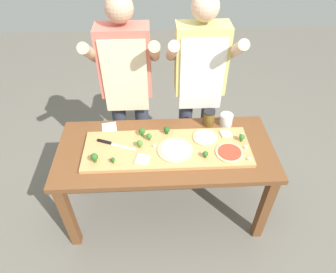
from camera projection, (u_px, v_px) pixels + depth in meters
The scene contains 26 objects.
ground_plane at pixel (166, 207), 2.69m from camera, with size 8.00×8.00×0.00m, color #6B665B.
prep_table at pixel (166, 159), 2.26m from camera, with size 1.60×0.69×0.74m.
cutting_board at pixel (167, 149), 2.17m from camera, with size 1.20×0.40×0.03m, color tan.
chefs_knife at pixel (111, 143), 2.18m from camera, with size 0.29×0.13×0.02m.
pizza_whole_cheese_artichoke at pixel (175, 150), 2.13m from camera, with size 0.26×0.26×0.02m.
pizza_whole_white_garlic at pixel (205, 137), 2.23m from camera, with size 0.19×0.19×0.02m.
pizza_whole_tomato_red at pixel (230, 152), 2.11m from camera, with size 0.20×0.20×0.02m.
pizza_slice_far_right at pixel (143, 160), 2.06m from camera, with size 0.10×0.10×0.01m, color beige.
pizza_slice_far_left at pixel (226, 134), 2.26m from camera, with size 0.08×0.08×0.01m, color beige.
broccoli_floret_front_right at pixel (205, 154), 2.07m from camera, with size 0.04×0.04×0.05m.
broccoli_floret_back_right at pixel (140, 143), 2.14m from camera, with size 0.04×0.04×0.06m.
broccoli_floret_center_right at pixel (94, 157), 2.03m from camera, with size 0.05×0.05×0.07m.
broccoli_floret_center_left at pixel (167, 130), 2.25m from camera, with size 0.05×0.05×0.07m.
broccoli_floret_back_left at pixel (142, 131), 2.23m from camera, with size 0.05×0.05×0.07m.
broccoli_floret_front_left at pixel (113, 160), 2.03m from camera, with size 0.03×0.03×0.05m.
broccoli_floret_front_mid at pixel (149, 136), 2.20m from camera, with size 0.04×0.04×0.06m.
broccoli_floret_back_mid at pixel (242, 137), 2.19m from camera, with size 0.04×0.04×0.06m.
cheese_crumble_a at pixel (246, 147), 2.15m from camera, with size 0.02×0.02×0.02m, color white.
cheese_crumble_b at pixel (242, 134), 2.25m from camera, with size 0.02×0.02×0.02m, color white.
cheese_crumble_c at pixel (249, 159), 2.06m from camera, with size 0.02×0.02×0.02m, color silver.
cheese_crumble_d at pixel (154, 146), 2.16m from camera, with size 0.02×0.02×0.02m, color white.
flour_cup at pixel (226, 120), 2.37m from camera, with size 0.10×0.10×0.10m.
sauce_jar at pixel (209, 118), 2.36m from camera, with size 0.09×0.09×0.13m.
recipe_note at pixel (109, 128), 2.36m from camera, with size 0.11×0.14×0.00m, color white.
cook_left at pixel (127, 82), 2.40m from camera, with size 0.54×0.39×1.67m.
cook_right at pixel (200, 80), 2.42m from camera, with size 0.54×0.39×1.67m.
Camera 1 is at (-0.06, -1.57, 2.27)m, focal length 31.89 mm.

